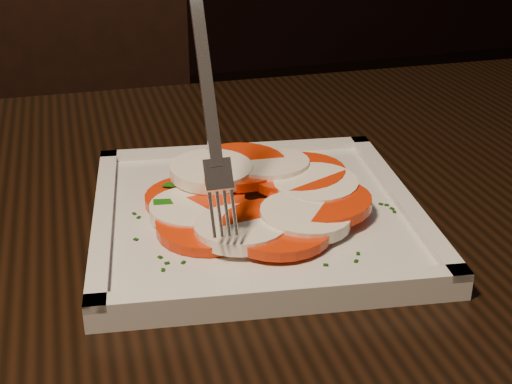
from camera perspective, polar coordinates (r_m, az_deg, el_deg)
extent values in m
cube|color=black|center=(0.58, -6.30, -5.19)|extent=(1.23, 0.85, 0.04)
cylinder|color=black|center=(1.23, 17.58, -8.71)|extent=(0.06, 0.06, 0.71)
cube|color=black|center=(1.20, -14.33, -3.83)|extent=(0.48, 0.48, 0.04)
cube|color=black|center=(1.29, -14.94, 10.11)|extent=(0.42, 0.10, 0.46)
cylinder|color=black|center=(1.51, -19.69, -8.99)|extent=(0.04, 0.04, 0.41)
cylinder|color=black|center=(1.48, -5.79, -8.24)|extent=(0.04, 0.04, 0.41)
cube|color=silver|center=(0.58, 0.00, -2.00)|extent=(0.30, 0.30, 0.01)
cylinder|color=red|center=(0.59, -4.88, -0.48)|extent=(0.08, 0.08, 0.01)
cylinder|color=white|center=(0.56, -4.99, -1.47)|extent=(0.07, 0.07, 0.01)
cylinder|color=red|center=(0.54, -3.69, -2.54)|extent=(0.08, 0.08, 0.01)
cylinder|color=white|center=(0.53, -1.23, -2.97)|extent=(0.07, 0.07, 0.01)
cylinder|color=red|center=(0.53, 1.64, -2.90)|extent=(0.08, 0.08, 0.01)
cylinder|color=white|center=(0.54, 3.97, -1.98)|extent=(0.07, 0.07, 0.02)
cylinder|color=red|center=(0.57, 5.08, -0.85)|extent=(0.08, 0.08, 0.01)
cylinder|color=white|center=(0.59, 4.78, 0.50)|extent=(0.07, 0.07, 0.01)
cylinder|color=red|center=(0.61, 3.30, 1.42)|extent=(0.08, 0.08, 0.01)
cylinder|color=white|center=(0.62, 1.06, 2.09)|extent=(0.07, 0.07, 0.01)
cylinder|color=red|center=(0.62, -1.41, 2.07)|extent=(0.08, 0.08, 0.01)
cylinder|color=white|center=(0.60, -3.58, 1.71)|extent=(0.07, 0.07, 0.01)
cube|color=#186010|center=(0.55, -2.74, -1.73)|extent=(0.03, 0.03, 0.00)
cube|color=#186010|center=(0.60, 4.86, 0.88)|extent=(0.03, 0.03, 0.00)
cube|color=#186010|center=(0.57, -6.60, -0.78)|extent=(0.03, 0.02, 0.00)
cube|color=#186010|center=(0.54, 1.78, -1.91)|extent=(0.03, 0.01, 0.00)
cube|color=#186010|center=(0.52, -1.84, -3.38)|extent=(0.01, 0.03, 0.00)
cube|color=#186010|center=(0.60, -5.92, 0.50)|extent=(0.03, 0.03, 0.01)
cube|color=#186010|center=(0.53, -1.49, -2.86)|extent=(0.02, 0.04, 0.01)
cube|color=#0F3609|center=(0.59, 9.96, -0.96)|extent=(0.00, 0.00, 0.00)
cube|color=#0F3609|center=(0.59, 7.73, -1.13)|extent=(0.00, 0.00, 0.00)
cube|color=#0F3609|center=(0.59, 10.41, -1.03)|extent=(0.00, 0.00, 0.00)
cube|color=#0F3609|center=(0.58, 11.01, -1.57)|extent=(0.00, 0.00, 0.00)
cube|color=#0F3609|center=(0.61, -7.07, 0.03)|extent=(0.00, 0.00, 0.00)
cube|color=#0F3609|center=(0.58, 8.11, -1.57)|extent=(0.00, 0.00, 0.00)
cube|color=#0F3609|center=(0.50, -7.45, -6.21)|extent=(0.00, 0.00, 0.00)
cube|color=#0F3609|center=(0.64, 7.53, 1.43)|extent=(0.00, 0.00, 0.00)
cube|color=#0F3609|center=(0.61, 7.26, -0.05)|extent=(0.00, 0.00, 0.00)
cube|color=#0F3609|center=(0.58, -9.71, -1.72)|extent=(0.00, 0.00, 0.00)
cube|color=#0F3609|center=(0.51, -5.83, -5.63)|extent=(0.00, 0.00, 0.00)
cube|color=#0F3609|center=(0.51, -7.67, -5.20)|extent=(0.00, 0.00, 0.00)
cube|color=#0F3609|center=(0.66, 2.54, 2.42)|extent=(0.00, 0.00, 0.00)
cube|color=#0F3609|center=(0.57, 8.42, -1.78)|extent=(0.00, 0.00, 0.00)
cube|color=#0F3609|center=(0.57, -9.36, -2.02)|extent=(0.00, 0.00, 0.00)
cube|color=#0F3609|center=(0.52, 8.17, -4.90)|extent=(0.00, 0.00, 0.00)
cube|color=#0F3609|center=(0.64, -4.09, 1.47)|extent=(0.00, 0.00, 0.00)
cube|color=#0F3609|center=(0.66, 2.87, 2.08)|extent=(0.00, 0.00, 0.00)
cube|color=#0F3609|center=(0.66, -4.78, 2.25)|extent=(0.00, 0.00, 0.00)
cube|color=#0F3609|center=(0.50, 5.60, -5.83)|extent=(0.00, 0.00, 0.00)
cube|color=#0F3609|center=(0.59, 10.83, -1.31)|extent=(0.00, 0.00, 0.00)
cube|color=#0F3609|center=(0.54, -9.58, -3.77)|extent=(0.00, 0.00, 0.00)
cube|color=#0F3609|center=(0.51, -7.13, -5.67)|extent=(0.00, 0.00, 0.00)
cube|color=#0F3609|center=(0.58, 9.10, -1.33)|extent=(0.00, 0.00, 0.00)
cube|color=#0F3609|center=(0.51, 8.01, -5.50)|extent=(0.00, 0.00, 0.00)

